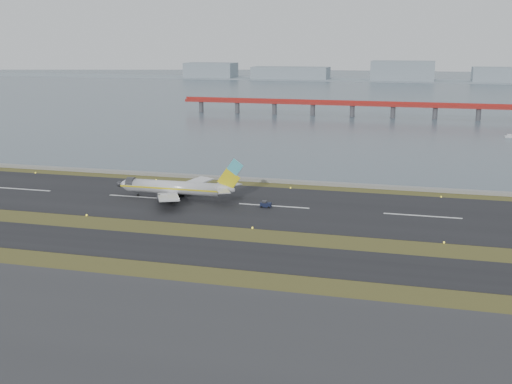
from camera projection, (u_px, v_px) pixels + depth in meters
The scene contains 11 objects.
ground at pixel (244, 238), 149.30m from camera, with size 1000.00×1000.00×0.00m, color #364117.
apron_strip at pixel (144, 342), 97.58m from camera, with size 1000.00×50.00×0.10m, color #313133.
taxiway_strip at pixel (229, 254), 138.00m from camera, with size 1000.00×18.00×0.10m, color black.
runway_strip at pixel (274, 206), 177.49m from camera, with size 1000.00×45.00×0.10m, color black.
seawall at pixel (295, 182), 205.58m from camera, with size 1000.00×2.50×1.00m, color gray.
bay_water at pixel (383, 91), 581.73m from camera, with size 1400.00×800.00×1.30m, color #41525D.
red_pier at pixel (393, 106), 377.61m from camera, with size 260.00×5.00×10.20m.
far_shoreline at pixel (406, 75), 727.32m from camera, with size 1400.00×80.00×60.50m.
airliner at pixel (177, 188), 184.38m from camera, with size 38.52×32.89×12.80m.
pushback_tug at pixel (266, 204), 175.84m from camera, with size 3.02×1.86×1.90m.
workboat_far at pixel (512, 137), 302.13m from camera, with size 7.03×2.57×1.68m.
Camera 1 is at (39.56, -137.25, 44.82)m, focal length 45.00 mm.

